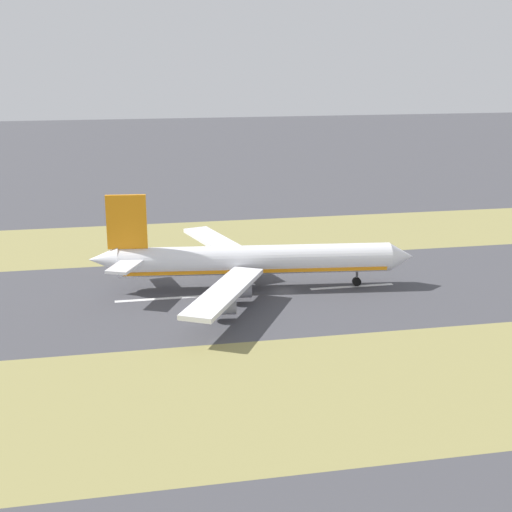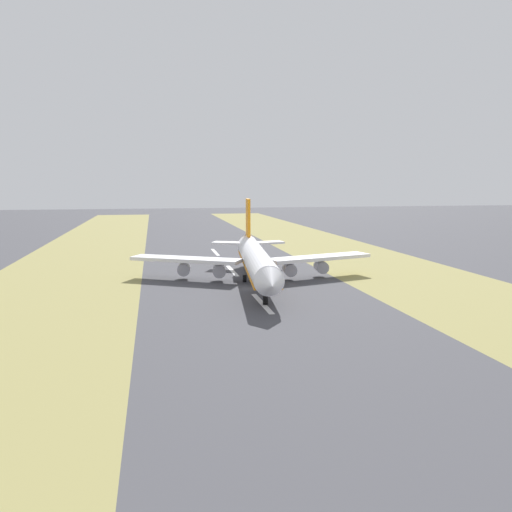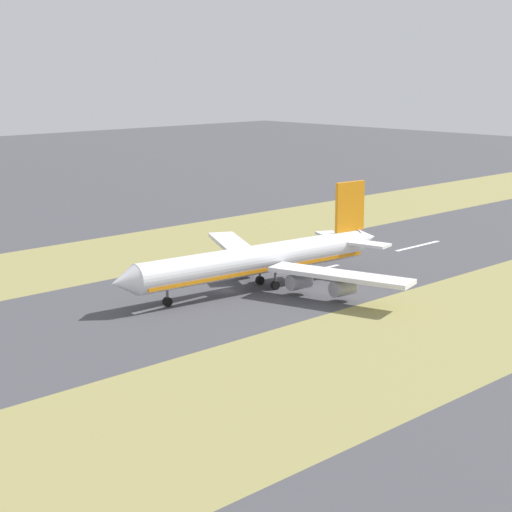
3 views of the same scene
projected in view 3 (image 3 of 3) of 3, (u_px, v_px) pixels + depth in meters
name	position (u px, v px, depth m)	size (l,w,h in m)	color
ground_plane	(227.00, 291.00, 174.39)	(800.00, 800.00, 0.00)	#424247
grass_median_west	(407.00, 341.00, 142.61)	(40.00, 600.00, 0.01)	olive
grass_median_east	(103.00, 257.00, 206.16)	(40.00, 600.00, 0.01)	olive
centreline_dash_near	(418.00, 246.00, 218.47)	(1.20, 18.00, 0.01)	silver
centreline_dash_mid	(312.00, 271.00, 191.50)	(1.20, 18.00, 0.01)	silver
centreline_dash_far	(171.00, 305.00, 164.54)	(1.20, 18.00, 0.01)	silver
airplane_main_jet	(263.00, 259.00, 175.86)	(63.73, 67.19, 20.20)	white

